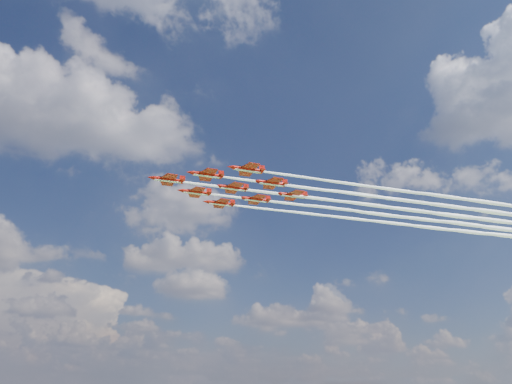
{
  "coord_description": "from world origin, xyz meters",
  "views": [
    {
      "loc": [
        -30.31,
        -140.53,
        30.7
      ],
      "look_at": [
        13.44,
        3.25,
        89.3
      ],
      "focal_mm": 35.0,
      "sensor_mm": 36.0,
      "label": 1
    }
  ],
  "objects": [
    {
      "name": "jet_row3_centre",
      "position": [
        76.27,
        2.75,
        88.67
      ],
      "size": [
        150.28,
        10.71,
        2.81
      ],
      "rotation": [
        0.0,
        0.0,
        0.03
      ],
      "color": "#A41109"
    },
    {
      "name": "jet_tail",
      "position": [
        96.63,
        3.45,
        88.67
      ],
      "size": [
        150.28,
        10.71,
        2.81
      ],
      "rotation": [
        0.0,
        0.0,
        0.03
      ],
      "color": "#A41109"
    },
    {
      "name": "jet_row4_port",
      "position": [
        86.71,
        -4.42,
        88.67
      ],
      "size": [
        150.28,
        10.71,
        2.81
      ],
      "rotation": [
        0.0,
        0.0,
        0.03
      ],
      "color": "#A41109"
    },
    {
      "name": "jet_row4_starb",
      "position": [
        86.19,
        10.62,
        88.67
      ],
      "size": [
        150.28,
        10.71,
        2.81
      ],
      "rotation": [
        0.0,
        0.0,
        0.03
      ],
      "color": "#A41109"
    },
    {
      "name": "jet_row2_starb",
      "position": [
        65.84,
        9.92,
        88.67
      ],
      "size": [
        150.28,
        10.71,
        2.81
      ],
      "rotation": [
        0.0,
        0.0,
        0.03
      ],
      "color": "#A41109"
    },
    {
      "name": "jet_row2_port",
      "position": [
        66.36,
        -5.12,
        88.67
      ],
      "size": [
        150.28,
        10.71,
        2.81
      ],
      "rotation": [
        0.0,
        0.0,
        0.03
      ],
      "color": "#A41109"
    },
    {
      "name": "jet_row3_port",
      "position": [
        76.79,
        -12.29,
        88.67
      ],
      "size": [
        150.28,
        10.71,
        2.81
      ],
      "rotation": [
        0.0,
        0.0,
        0.03
      ],
      "color": "#A41109"
    },
    {
      "name": "jet_row3_starb",
      "position": [
        75.76,
        17.79,
        88.67
      ],
      "size": [
        150.28,
        10.71,
        2.81
      ],
      "rotation": [
        0.0,
        0.0,
        0.03
      ],
      "color": "#A41109"
    },
    {
      "name": "jet_lead",
      "position": [
        55.92,
        2.05,
        88.67
      ],
      "size": [
        150.28,
        10.71,
        2.81
      ],
      "rotation": [
        0.0,
        0.0,
        0.03
      ],
      "color": "#A41109"
    }
  ]
}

